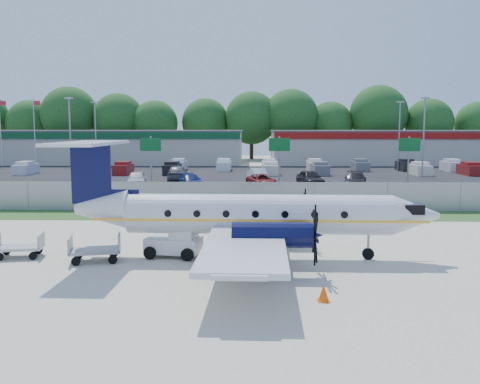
{
  "coord_description": "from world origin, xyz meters",
  "views": [
    {
      "loc": [
        0.59,
        -22.7,
        5.82
      ],
      "look_at": [
        0.0,
        6.0,
        2.3
      ],
      "focal_mm": 40.0,
      "sensor_mm": 36.0,
      "label": 1
    }
  ],
  "objects_px": {
    "pushback_tug": "(176,243)",
    "baggage_cart_far": "(95,250)",
    "aircraft": "(251,214)",
    "baggage_cart_near": "(19,247)"
  },
  "relations": [
    {
      "from": "pushback_tug",
      "to": "baggage_cart_far",
      "type": "bearing_deg",
      "value": -163.23
    },
    {
      "from": "aircraft",
      "to": "baggage_cart_far",
      "type": "xyz_separation_m",
      "value": [
        -6.74,
        -0.71,
        -1.46
      ]
    },
    {
      "from": "baggage_cart_far",
      "to": "pushback_tug",
      "type": "bearing_deg",
      "value": 16.77
    },
    {
      "from": "aircraft",
      "to": "baggage_cart_far",
      "type": "relative_size",
      "value": 6.94
    },
    {
      "from": "aircraft",
      "to": "baggage_cart_near",
      "type": "height_order",
      "value": "aircraft"
    },
    {
      "from": "aircraft",
      "to": "baggage_cart_far",
      "type": "height_order",
      "value": "aircraft"
    },
    {
      "from": "baggage_cart_far",
      "to": "aircraft",
      "type": "bearing_deg",
      "value": 6.05
    },
    {
      "from": "pushback_tug",
      "to": "baggage_cart_near",
      "type": "bearing_deg",
      "value": -177.05
    },
    {
      "from": "pushback_tug",
      "to": "baggage_cart_near",
      "type": "height_order",
      "value": "pushback_tug"
    },
    {
      "from": "aircraft",
      "to": "baggage_cart_near",
      "type": "xyz_separation_m",
      "value": [
        -10.35,
        -0.06,
        -1.5
      ]
    }
  ]
}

